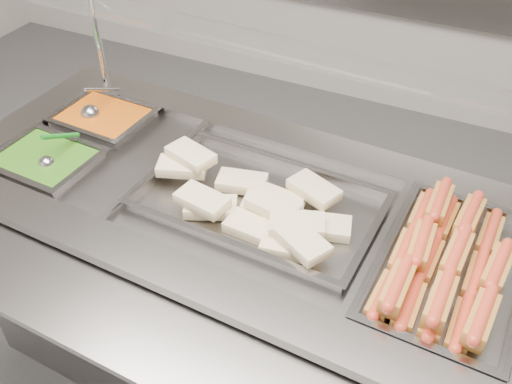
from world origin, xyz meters
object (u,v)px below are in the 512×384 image
at_px(ladle, 91,113).
at_px(pan_hotdogs, 449,276).
at_px(steam_counter, 243,292).
at_px(sneeze_guard, 277,50).
at_px(serving_spoon, 50,159).
at_px(pan_wraps, 259,206).

bearing_deg(ladle, pan_hotdogs, -7.95).
bearing_deg(steam_counter, pan_hotdogs, -2.26).
distance_m(sneeze_guard, ladle, 0.73).
bearing_deg(sneeze_guard, pan_hotdogs, -21.54).
relative_size(ladle, serving_spoon, 1.09).
height_order(steam_counter, ladle, ladle).
xyz_separation_m(steam_counter, pan_wraps, (0.06, -0.00, 0.40)).
height_order(ladle, serving_spoon, ladle).
bearing_deg(pan_hotdogs, sneeze_guard, 158.46).
bearing_deg(steam_counter, pan_wraps, -2.26).
height_order(steam_counter, sneeze_guard, sneeze_guard).
relative_size(steam_counter, ladle, 9.63).
bearing_deg(pan_wraps, serving_spoon, -169.74).
distance_m(pan_hotdogs, pan_wraps, 0.53).
bearing_deg(serving_spoon, pan_hotdogs, 4.63).
xyz_separation_m(pan_hotdogs, serving_spoon, (-1.18, -0.10, 0.05)).
bearing_deg(pan_wraps, sneeze_guard, 103.09).
relative_size(sneeze_guard, ladle, 8.36).
xyz_separation_m(ladle, serving_spoon, (0.06, -0.27, 0.00)).
distance_m(pan_hotdogs, ladle, 1.24).
bearing_deg(pan_hotdogs, ladle, 172.05).
xyz_separation_m(sneeze_guard, pan_hotdogs, (0.58, -0.23, -0.38)).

